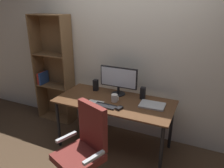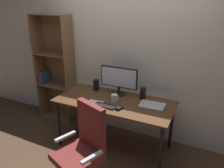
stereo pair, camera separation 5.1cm
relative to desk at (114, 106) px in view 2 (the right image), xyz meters
The scene contains 13 objects.
ground_plane 0.66m from the desk, ahead, with size 12.00×12.00×0.00m, color #4C3826.
back_wall 0.84m from the desk, 90.00° to the left, with size 6.40×0.10×2.60m, color silver.
desk is the anchor object (origin of this frame).
monitor 0.39m from the desk, 99.57° to the left, with size 0.55×0.20×0.41m.
keyboard 0.23m from the desk, 99.69° to the right, with size 0.29×0.11×0.02m, color black.
mouse 0.28m from the desk, 52.08° to the right, with size 0.06×0.10×0.03m, color black.
coffee_mug 0.13m from the desk, 59.77° to the right, with size 0.10×0.09×0.10m.
laptop 0.52m from the desk, ahead, with size 0.32×0.23×0.02m, color #B7BABC.
speaker_left 0.49m from the desk, 151.56° to the left, with size 0.06×0.07×0.17m, color black.
speaker_right 0.43m from the desk, 33.73° to the left, with size 0.06×0.07×0.17m, color black.
paper_sheet 0.33m from the desk, 130.75° to the right, with size 0.21×0.30×0.00m, color white.
office_chair 0.84m from the desk, 89.72° to the right, with size 0.58×0.58×1.01m.
bookshelf 1.37m from the desk, 163.99° to the left, with size 0.65×0.28×1.82m.
Camera 2 is at (1.13, -2.42, 2.00)m, focal length 34.78 mm.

